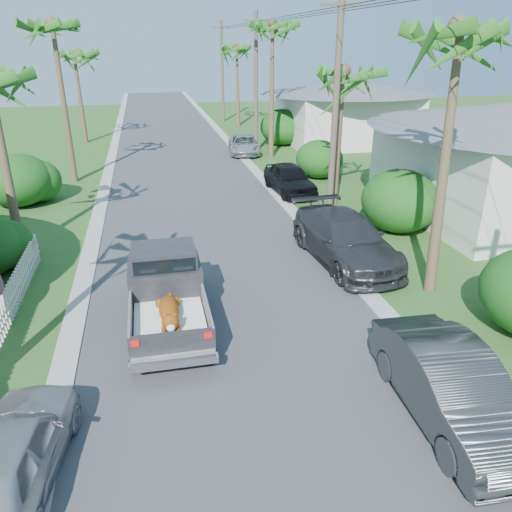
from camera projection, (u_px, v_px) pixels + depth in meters
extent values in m
plane|color=#345B22|center=(283.00, 465.00, 9.10)|extent=(120.00, 120.00, 0.00)
cube|color=#38383A|center=(180.00, 164.00, 31.54)|extent=(8.00, 100.00, 0.02)
cube|color=#A5A39E|center=(109.00, 167.00, 30.69)|extent=(0.60, 100.00, 0.06)
cube|color=#A5A39E|center=(246.00, 161.00, 32.37)|extent=(0.60, 100.00, 0.06)
cylinder|color=black|center=(136.00, 357.00, 11.59)|extent=(0.28, 0.76, 0.76)
cylinder|color=black|center=(209.00, 348.00, 11.92)|extent=(0.28, 0.76, 0.76)
cylinder|color=black|center=(136.00, 293.00, 14.50)|extent=(0.28, 0.76, 0.76)
cylinder|color=black|center=(195.00, 288.00, 14.84)|extent=(0.28, 0.76, 0.76)
cube|color=gray|center=(170.00, 329.00, 12.24)|extent=(1.90, 2.40, 0.24)
cube|color=gray|center=(131.00, 320.00, 11.91)|extent=(0.06, 2.40, 0.55)
cube|color=gray|center=(207.00, 312.00, 12.27)|extent=(0.06, 2.40, 0.55)
cube|color=black|center=(172.00, 343.00, 11.05)|extent=(1.92, 0.08, 0.52)
cube|color=silver|center=(174.00, 363.00, 11.07)|extent=(1.98, 0.18, 0.18)
cube|color=red|center=(135.00, 343.00, 10.80)|extent=(0.18, 0.05, 0.14)
cube|color=red|center=(208.00, 335.00, 11.11)|extent=(0.18, 0.05, 0.14)
cube|color=black|center=(165.00, 281.00, 13.73)|extent=(1.94, 1.65, 1.10)
cube|color=black|center=(164.00, 257.00, 13.44)|extent=(1.70, 1.35, 0.55)
cube|color=black|center=(165.00, 268.00, 12.85)|extent=(1.60, 0.05, 0.45)
cube|color=black|center=(164.00, 268.00, 14.91)|extent=(1.94, 1.20, 0.80)
cube|color=white|center=(170.00, 322.00, 12.16)|extent=(1.70, 2.10, 0.16)
ellipsoid|color=orange|center=(169.00, 309.00, 12.13)|extent=(0.48, 1.25, 0.43)
sphere|color=orange|center=(170.00, 322.00, 11.43)|extent=(0.40, 0.40, 0.40)
ellipsoid|color=white|center=(169.00, 313.00, 12.17)|extent=(0.32, 0.86, 0.18)
imported|color=#282B2D|center=(451.00, 387.00, 9.96)|extent=(1.80, 4.67, 1.52)
imported|color=#292A2D|center=(345.00, 239.00, 17.29)|extent=(2.73, 5.80, 1.64)
imported|color=black|center=(290.00, 179.00, 25.26)|extent=(2.05, 4.44, 1.47)
imported|color=#A8AAAF|center=(244.00, 145.00, 34.32)|extent=(2.56, 4.59, 1.21)
imported|color=#9C9EA3|center=(9.00, 457.00, 8.39)|extent=(2.12, 4.17, 1.36)
cone|color=brown|center=(6.00, 168.00, 17.32)|extent=(0.36, 0.61, 6.21)
cone|color=brown|center=(64.00, 107.00, 26.10)|extent=(0.36, 0.36, 8.00)
cone|color=brown|center=(80.00, 99.00, 37.07)|extent=(0.36, 0.75, 6.51)
cone|color=brown|center=(444.00, 170.00, 14.24)|extent=(0.36, 0.73, 7.51)
cone|color=brown|center=(338.00, 140.00, 22.67)|extent=(0.36, 0.54, 6.01)
cone|color=brown|center=(272.00, 93.00, 32.04)|extent=(0.36, 0.36, 8.20)
cone|color=brown|center=(237.00, 87.00, 44.94)|extent=(0.36, 0.63, 6.81)
ellipsoid|color=#184714|center=(17.00, 180.00, 23.22)|extent=(3.20, 3.52, 2.40)
ellipsoid|color=#184714|center=(400.00, 201.00, 20.01)|extent=(3.00, 3.30, 2.50)
ellipsoid|color=#184714|center=(319.00, 159.00, 28.11)|extent=(2.60, 2.86, 2.10)
ellipsoid|color=#184714|center=(282.00, 127.00, 37.09)|extent=(3.20, 3.52, 2.60)
cube|color=silver|center=(500.00, 172.00, 21.67)|extent=(8.00, 9.00, 3.80)
cone|color=#595B60|center=(512.00, 116.00, 20.72)|extent=(6.48, 6.48, 1.00)
cube|color=silver|center=(345.00, 118.00, 37.87)|extent=(9.00, 8.00, 3.60)
cone|color=#595B60|center=(348.00, 86.00, 36.96)|extent=(6.48, 6.48, 1.00)
cylinder|color=brown|center=(335.00, 113.00, 20.09)|extent=(0.26, 0.26, 9.00)
cube|color=brown|center=(342.00, 4.00, 18.55)|extent=(1.60, 0.10, 0.10)
cylinder|color=brown|center=(256.00, 84.00, 33.56)|extent=(0.26, 0.26, 9.00)
cube|color=brown|center=(256.00, 20.00, 32.02)|extent=(1.60, 0.10, 0.10)
cylinder|color=brown|center=(222.00, 72.00, 47.03)|extent=(0.26, 0.26, 9.00)
cube|color=brown|center=(221.00, 27.00, 45.49)|extent=(1.60, 0.10, 0.10)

